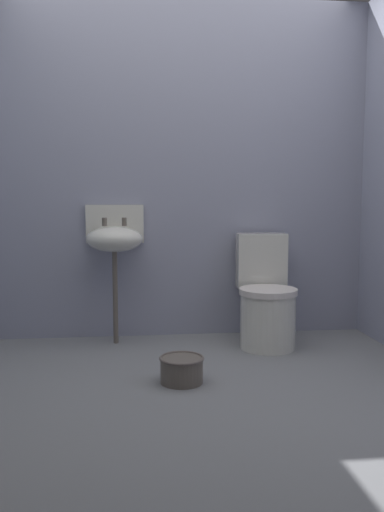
{
  "coord_description": "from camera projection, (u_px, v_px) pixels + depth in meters",
  "views": [
    {
      "loc": [
        -0.35,
        -2.8,
        1.04
      ],
      "look_at": [
        0.0,
        0.29,
        0.7
      ],
      "focal_mm": 37.32,
      "sensor_mm": 36.0,
      "label": 1
    }
  ],
  "objects": [
    {
      "name": "toilet_near_wall",
      "position": [
        266.0,
        300.0,
        3.75
      ],
      "size": [
        0.43,
        0.62,
        0.78
      ],
      "rotation": [
        0.0,
        0.0,
        3.07
      ],
      "color": "silver",
      "rests_on": "ground"
    },
    {
      "name": "bucket",
      "position": [
        182.0,
        369.0,
        3.0
      ],
      "size": [
        0.26,
        0.26,
        0.15
      ],
      "color": "#625850",
      "rests_on": "ground"
    },
    {
      "name": "ground_plane",
      "position": [
        198.0,
        395.0,
        2.92
      ],
      "size": [
        3.24,
        2.73,
        0.08
      ],
      "primitive_type": "cube",
      "color": "gray"
    },
    {
      "name": "sink",
      "position": [
        114.0,
        238.0,
        3.77
      ],
      "size": [
        0.42,
        0.35,
        0.99
      ],
      "color": "#625850",
      "rests_on": "ground"
    },
    {
      "name": "wall_back",
      "position": [
        178.0,
        170.0,
        3.98
      ],
      "size": [
        3.24,
        0.1,
        2.49
      ],
      "primitive_type": "cube",
      "color": "#9294AA",
      "rests_on": "ground"
    }
  ]
}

